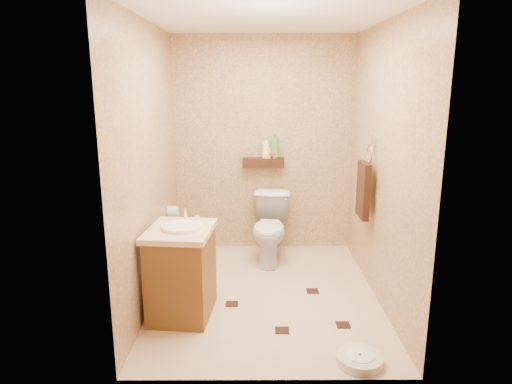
{
  "coord_description": "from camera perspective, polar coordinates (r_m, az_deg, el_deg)",
  "views": [
    {
      "loc": [
        -0.1,
        -3.86,
        1.9
      ],
      "look_at": [
        -0.09,
        0.25,
        0.9
      ],
      "focal_mm": 32.0,
      "sensor_mm": 36.0,
      "label": 1
    }
  ],
  "objects": [
    {
      "name": "wall_front",
      "position": [
        2.7,
        1.93,
        -1.34
      ],
      "size": [
        2.0,
        0.04,
        2.4
      ],
      "primitive_type": "cube",
      "color": "tan",
      "rests_on": "ground"
    },
    {
      "name": "vanity",
      "position": [
        3.85,
        -9.28,
        -9.65
      ],
      "size": [
        0.56,
        0.66,
        0.87
      ],
      "rotation": [
        0.0,
        0.0,
        -0.1
      ],
      "color": "brown",
      "rests_on": "ground"
    },
    {
      "name": "ground",
      "position": [
        4.3,
        1.17,
        -12.58
      ],
      "size": [
        2.5,
        2.5,
        0.0
      ],
      "primitive_type": "plane",
      "color": "beige",
      "rests_on": "ground"
    },
    {
      "name": "bottle_d",
      "position": [
        5.08,
        2.35,
        5.78
      ],
      "size": [
        0.15,
        0.15,
        0.27
      ],
      "primitive_type": "imported",
      "rotation": [
        0.0,
        0.0,
        5.71
      ],
      "color": "green",
      "rests_on": "wall_shelf"
    },
    {
      "name": "wall_back",
      "position": [
        5.16,
        0.91,
        5.83
      ],
      "size": [
        2.0,
        0.04,
        2.4
      ],
      "primitive_type": "cube",
      "color": "tan",
      "rests_on": "ground"
    },
    {
      "name": "bottle_b",
      "position": [
        5.08,
        1.43,
        5.27
      ],
      "size": [
        0.09,
        0.09,
        0.18
      ],
      "primitive_type": "imported",
      "rotation": [
        0.0,
        0.0,
        3.0
      ],
      "color": "gold",
      "rests_on": "wall_shelf"
    },
    {
      "name": "bottle_a",
      "position": [
        5.08,
        1.24,
        5.59
      ],
      "size": [
        0.12,
        0.12,
        0.24
      ],
      "primitive_type": "imported",
      "rotation": [
        0.0,
        0.0,
        5.96
      ],
      "color": "white",
      "rests_on": "wall_shelf"
    },
    {
      "name": "wall_right",
      "position": [
        4.07,
        15.5,
        3.25
      ],
      "size": [
        0.04,
        2.5,
        2.4
      ],
      "primitive_type": "cube",
      "color": "tan",
      "rests_on": "ground"
    },
    {
      "name": "towel_ring",
      "position": [
        4.34,
        13.31,
        0.56
      ],
      "size": [
        0.12,
        0.3,
        0.76
      ],
      "color": "silver",
      "rests_on": "wall_right"
    },
    {
      "name": "toilet_paper",
      "position": [
        4.76,
        -10.37,
        -2.41
      ],
      "size": [
        0.12,
        0.11,
        0.12
      ],
      "color": "silver",
      "rests_on": "wall_left"
    },
    {
      "name": "wall_shelf",
      "position": [
        5.1,
        0.92,
        3.71
      ],
      "size": [
        0.46,
        0.14,
        0.1
      ],
      "primitive_type": "cube",
      "color": "#371D0F",
      "rests_on": "wall_back"
    },
    {
      "name": "floor_accents",
      "position": [
        4.25,
        2.08,
        -12.87
      ],
      "size": [
        1.26,
        1.34,
        0.01
      ],
      "color": "black",
      "rests_on": "ground"
    },
    {
      "name": "ceiling",
      "position": [
        3.89,
        1.36,
        21.03
      ],
      "size": [
        2.0,
        2.5,
        0.02
      ],
      "primitive_type": "cube",
      "color": "white",
      "rests_on": "wall_back"
    },
    {
      "name": "bottle_c",
      "position": [
        5.09,
        2.06,
        5.07
      ],
      "size": [
        0.15,
        0.15,
        0.15
      ],
      "primitive_type": "imported",
      "rotation": [
        0.0,
        0.0,
        1.22
      ],
      "color": "red",
      "rests_on": "wall_shelf"
    },
    {
      "name": "toilet",
      "position": [
        4.94,
        1.77,
        -4.57
      ],
      "size": [
        0.47,
        0.74,
        0.72
      ],
      "primitive_type": "imported",
      "rotation": [
        0.0,
        0.0,
        -0.11
      ],
      "color": "white",
      "rests_on": "ground"
    },
    {
      "name": "wall_left",
      "position": [
        4.02,
        -13.16,
        3.27
      ],
      "size": [
        0.04,
        2.5,
        2.4
      ],
      "primitive_type": "cube",
      "color": "tan",
      "rests_on": "ground"
    },
    {
      "name": "bathroom_scale",
      "position": [
        3.43,
        12.84,
        -19.69
      ],
      "size": [
        0.42,
        0.42,
        0.07
      ],
      "rotation": [
        0.0,
        0.0,
        0.4
      ],
      "color": "silver",
      "rests_on": "ground"
    },
    {
      "name": "toilet_brush",
      "position": [
        5.23,
        -7.34,
        -5.92
      ],
      "size": [
        0.1,
        0.1,
        0.45
      ],
      "color": "#1A686A",
      "rests_on": "ground"
    }
  ]
}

